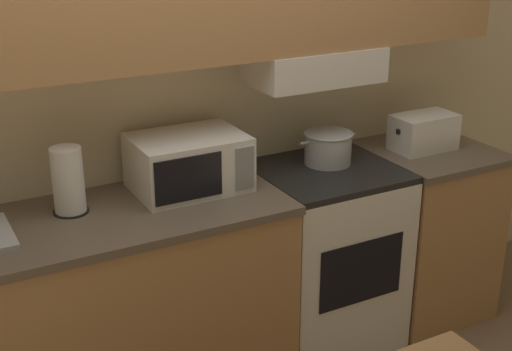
{
  "coord_description": "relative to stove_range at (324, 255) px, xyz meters",
  "views": [
    {
      "loc": [
        -1.21,
        -2.88,
        2.08
      ],
      "look_at": [
        0.05,
        -0.56,
        1.06
      ],
      "focal_mm": 50.0,
      "sensor_mm": 36.0,
      "label": 1
    }
  ],
  "objects": [
    {
      "name": "paper_towel_roll",
      "position": [
        -1.18,
        0.08,
        0.59
      ],
      "size": [
        0.14,
        0.14,
        0.27
      ],
      "color": "black",
      "rests_on": "lower_counter_main"
    },
    {
      "name": "microwave",
      "position": [
        -0.66,
        0.09,
        0.57
      ],
      "size": [
        0.48,
        0.36,
        0.24
      ],
      "color": "white",
      "rests_on": "lower_counter_main"
    },
    {
      "name": "lower_counter_main",
      "position": [
        -1.19,
        -0.01,
        0.0
      ],
      "size": [
        1.73,
        0.64,
        0.91
      ],
      "color": "tan",
      "rests_on": "ground_plane"
    },
    {
      "name": "ground_plane",
      "position": [
        -0.57,
        0.3,
        -0.45
      ],
      "size": [
        16.0,
        16.0,
        0.0
      ],
      "primitive_type": "plane",
      "color": "#7F664C"
    },
    {
      "name": "wall_back",
      "position": [
        -0.56,
        0.24,
        1.05
      ],
      "size": [
        5.36,
        0.38,
        2.55
      ],
      "color": "beige",
      "rests_on": "ground_plane"
    },
    {
      "name": "lower_counter_right_stub",
      "position": [
        0.62,
        -0.01,
        0.0
      ],
      "size": [
        0.59,
        0.64,
        0.91
      ],
      "color": "tan",
      "rests_on": "ground_plane"
    },
    {
      "name": "toaster",
      "position": [
        0.58,
        0.01,
        0.54
      ],
      "size": [
        0.33,
        0.19,
        0.18
      ],
      "color": "white",
      "rests_on": "lower_counter_right_stub"
    },
    {
      "name": "cooking_pot",
      "position": [
        0.04,
        0.06,
        0.53
      ],
      "size": [
        0.31,
        0.23,
        0.15
      ],
      "color": "#B7BABF",
      "rests_on": "stove_range"
    },
    {
      "name": "stove_range",
      "position": [
        0.0,
        0.0,
        0.0
      ],
      "size": [
        0.64,
        0.61,
        0.91
      ],
      "color": "white",
      "rests_on": "ground_plane"
    }
  ]
}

